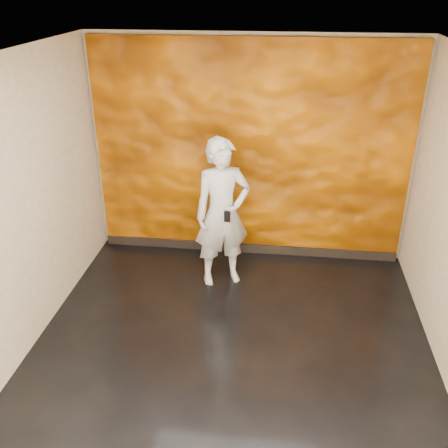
# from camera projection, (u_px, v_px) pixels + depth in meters

# --- Properties ---
(room) EXTENTS (4.02, 4.02, 2.81)m
(room) POSITION_uv_depth(u_px,v_px,m) (233.00, 221.00, 4.44)
(room) COLOR black
(room) RESTS_ON ground
(feature_wall) EXTENTS (3.90, 0.06, 2.75)m
(feature_wall) POSITION_uv_depth(u_px,v_px,m) (250.00, 154.00, 6.19)
(feature_wall) COLOR #D96F00
(feature_wall) RESTS_ON ground
(baseboard) EXTENTS (3.90, 0.04, 0.12)m
(baseboard) POSITION_uv_depth(u_px,v_px,m) (247.00, 248.00, 6.74)
(baseboard) COLOR black
(baseboard) RESTS_ON ground
(man) EXTENTS (0.77, 0.65, 1.79)m
(man) POSITION_uv_depth(u_px,v_px,m) (222.00, 214.00, 5.76)
(man) COLOR #9EA2AE
(man) RESTS_ON ground
(phone) EXTENTS (0.07, 0.02, 0.13)m
(phone) POSITION_uv_depth(u_px,v_px,m) (227.00, 217.00, 5.50)
(phone) COLOR black
(phone) RESTS_ON man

